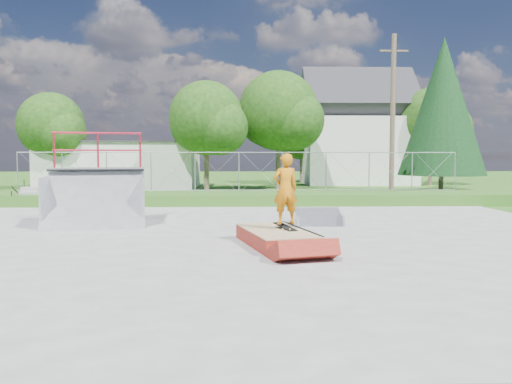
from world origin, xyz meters
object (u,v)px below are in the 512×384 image
grind_box (276,238)px  flat_bank_ramp (319,218)px  quarter_pipe (95,178)px  skater (285,192)px

grind_box → flat_bank_ramp: size_ratio=1.94×
quarter_pipe → skater: (5.38, -3.50, -0.17)m
grind_box → quarter_pipe: (-5.16, 3.58, 1.23)m
quarter_pipe → flat_bank_ramp: quarter_pipe is taller
skater → grind_box: bearing=4.1°
grind_box → skater: 1.09m
flat_bank_ramp → skater: (-1.35, -3.56, 1.04)m
quarter_pipe → flat_bank_ramp: 6.84m
flat_bank_ramp → skater: size_ratio=0.90×
quarter_pipe → skater: 6.42m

